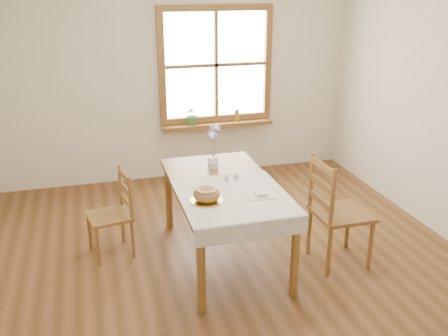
# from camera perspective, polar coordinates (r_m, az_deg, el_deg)

# --- Properties ---
(ground) EXTENTS (5.00, 5.00, 0.00)m
(ground) POSITION_cam_1_polar(r_m,az_deg,el_deg) (4.56, 1.04, -11.95)
(ground) COLOR brown
(ground) RESTS_ON ground
(room_walls) EXTENTS (4.60, 5.10, 2.65)m
(room_walls) POSITION_cam_1_polar(r_m,az_deg,el_deg) (3.91, 1.20, 9.59)
(room_walls) COLOR silver
(room_walls) RESTS_ON ground
(window) EXTENTS (1.46, 0.08, 1.46)m
(window) POSITION_cam_1_polar(r_m,az_deg,el_deg) (6.43, -0.94, 11.70)
(window) COLOR olive
(window) RESTS_ON ground
(window_sill) EXTENTS (1.46, 0.20, 0.05)m
(window_sill) POSITION_cam_1_polar(r_m,az_deg,el_deg) (6.53, -0.75, 5.01)
(window_sill) COLOR olive
(window_sill) RESTS_ON ground
(dining_table) EXTENTS (0.90, 1.60, 0.75)m
(dining_table) POSITION_cam_1_polar(r_m,az_deg,el_deg) (4.50, 0.00, -2.80)
(dining_table) COLOR olive
(dining_table) RESTS_ON ground
(table_linen) EXTENTS (0.91, 0.99, 0.01)m
(table_linen) POSITION_cam_1_polar(r_m,az_deg,el_deg) (4.20, 1.12, -3.27)
(table_linen) COLOR silver
(table_linen) RESTS_ON dining_table
(chair_left) EXTENTS (0.47, 0.45, 0.81)m
(chair_left) POSITION_cam_1_polar(r_m,az_deg,el_deg) (4.79, -13.01, -5.24)
(chair_left) COLOR olive
(chair_left) RESTS_ON ground
(chair_right) EXTENTS (0.50, 0.48, 1.02)m
(chair_right) POSITION_cam_1_polar(r_m,az_deg,el_deg) (4.62, 13.27, -4.87)
(chair_right) COLOR olive
(chair_right) RESTS_ON ground
(bread_plate) EXTENTS (0.32, 0.32, 0.01)m
(bread_plate) POSITION_cam_1_polar(r_m,az_deg,el_deg) (4.09, -2.00, -3.76)
(bread_plate) COLOR silver
(bread_plate) RESTS_ON table_linen
(bread_loaf) EXTENTS (0.22, 0.22, 0.12)m
(bread_loaf) POSITION_cam_1_polar(r_m,az_deg,el_deg) (4.06, -2.01, -2.88)
(bread_loaf) COLOR olive
(bread_loaf) RESTS_ON bread_plate
(egg_napkin) EXTENTS (0.23, 0.20, 0.01)m
(egg_napkin) POSITION_cam_1_polar(r_m,az_deg,el_deg) (4.21, 4.20, -3.11)
(egg_napkin) COLOR silver
(egg_napkin) RESTS_ON table_linen
(eggs) EXTENTS (0.18, 0.16, 0.04)m
(eggs) POSITION_cam_1_polar(r_m,az_deg,el_deg) (4.20, 4.20, -2.81)
(eggs) COLOR white
(eggs) RESTS_ON egg_napkin
(salt_shaker) EXTENTS (0.05, 0.05, 0.09)m
(salt_shaker) POSITION_cam_1_polar(r_m,az_deg,el_deg) (4.49, 1.37, -0.91)
(salt_shaker) COLOR silver
(salt_shaker) RESTS_ON table_linen
(pepper_shaker) EXTENTS (0.04, 0.04, 0.08)m
(pepper_shaker) POSITION_cam_1_polar(r_m,az_deg,el_deg) (4.47, 0.32, -1.08)
(pepper_shaker) COLOR silver
(pepper_shaker) RESTS_ON table_linen
(flower_vase) EXTENTS (0.11, 0.11, 0.11)m
(flower_vase) POSITION_cam_1_polar(r_m,az_deg,el_deg) (4.81, -1.25, 0.57)
(flower_vase) COLOR silver
(flower_vase) RESTS_ON dining_table
(lavender_bouquet) EXTENTS (0.18, 0.18, 0.33)m
(lavender_bouquet) POSITION_cam_1_polar(r_m,az_deg,el_deg) (4.73, -1.28, 3.09)
(lavender_bouquet) COLOR #745597
(lavender_bouquet) RESTS_ON flower_vase
(potted_plant) EXTENTS (0.26, 0.28, 0.20)m
(potted_plant) POSITION_cam_1_polar(r_m,az_deg,el_deg) (6.42, -3.61, 5.84)
(potted_plant) COLOR #407B31
(potted_plant) RESTS_ON window_sill
(amber_bottle) EXTENTS (0.07, 0.07, 0.16)m
(amber_bottle) POSITION_cam_1_polar(r_m,az_deg,el_deg) (6.57, 1.46, 6.07)
(amber_bottle) COLOR #B27820
(amber_bottle) RESTS_ON window_sill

